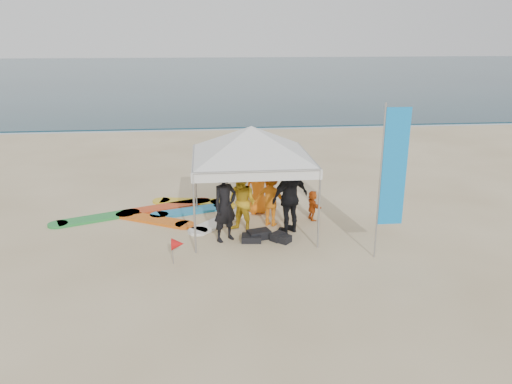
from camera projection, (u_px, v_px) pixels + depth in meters
The scene contains 14 objects.
ground at pixel (249, 284), 10.55m from camera, with size 120.00×120.00×0.00m, color beige.
ocean at pixel (208, 72), 67.38m from camera, with size 160.00×84.00×0.08m, color #0C2633.
shoreline_foam at pixel (219, 128), 27.79m from camera, with size 160.00×1.20×0.01m, color silver.
person_black_a at pixel (225, 206), 12.51m from camera, with size 0.67×0.44×1.83m, color black.
person_yellow at pixel (242, 203), 13.05m from camera, with size 0.80×0.62×1.65m, color gold.
person_orange_a at pixel (271, 198), 13.56m from camera, with size 1.01×0.58×1.57m, color orange.
person_black_b at pixel (290, 198), 12.99m from camera, with size 1.14×0.47×1.94m, color black.
person_orange_b at pixel (258, 188), 14.48m from camera, with size 0.76×0.49×1.55m, color orange.
person_seated at pixel (313, 205), 14.06m from camera, with size 0.79×0.25×0.85m, color #C54D11.
canopy_tent at pixel (251, 127), 12.76m from camera, with size 4.23×4.23×3.19m.
feather_flag at pixel (393, 169), 11.19m from camera, with size 0.61×0.04×3.64m.
marker_pennant at pixel (178, 244), 11.30m from camera, with size 0.28×0.28×0.64m.
gear_pile at pixel (265, 236), 12.75m from camera, with size 1.30×0.78×0.22m.
surfboard_spread at pixel (170, 213), 14.61m from camera, with size 5.56×3.10×0.07m.
Camera 1 is at (-0.84, -9.42, 5.06)m, focal length 35.00 mm.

